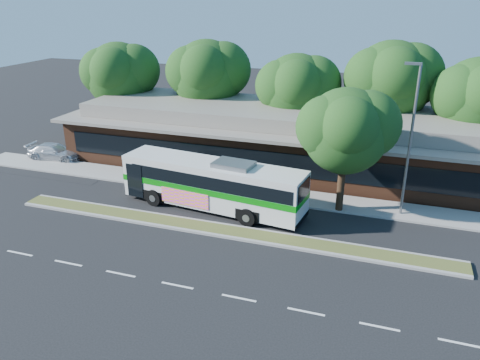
{
  "coord_description": "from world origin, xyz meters",
  "views": [
    {
      "loc": [
        8.53,
        -21.3,
        12.55
      ],
      "look_at": [
        0.16,
        3.59,
        2.0
      ],
      "focal_mm": 35.0,
      "sensor_mm": 36.0,
      "label": 1
    }
  ],
  "objects": [
    {
      "name": "ground",
      "position": [
        0.0,
        0.0,
        0.0
      ],
      "size": [
        120.0,
        120.0,
        0.0
      ],
      "primitive_type": "plane",
      "color": "black",
      "rests_on": "ground"
    },
    {
      "name": "median_strip",
      "position": [
        0.0,
        0.6,
        0.07
      ],
      "size": [
        26.0,
        1.1,
        0.15
      ],
      "primitive_type": "cube",
      "color": "#454F21",
      "rests_on": "ground"
    },
    {
      "name": "sidewalk",
      "position": [
        0.0,
        6.4,
        0.06
      ],
      "size": [
        44.0,
        2.6,
        0.12
      ],
      "primitive_type": "cube",
      "color": "gray",
      "rests_on": "ground"
    },
    {
      "name": "parking_lot",
      "position": [
        -18.0,
        10.0,
        0.01
      ],
      "size": [
        14.0,
        12.0,
        0.01
      ],
      "primitive_type": "cube",
      "color": "black",
      "rests_on": "ground"
    },
    {
      "name": "plaza_building",
      "position": [
        0.0,
        12.99,
        2.13
      ],
      "size": [
        33.2,
        11.2,
        4.45
      ],
      "color": "#552D1A",
      "rests_on": "ground"
    },
    {
      "name": "lamp_post",
      "position": [
        9.56,
        6.0,
        4.9
      ],
      "size": [
        0.93,
        0.18,
        9.07
      ],
      "color": "slate",
      "rests_on": "ground"
    },
    {
      "name": "tree_bg_a",
      "position": [
        -14.58,
        15.14,
        5.87
      ],
      "size": [
        6.47,
        5.8,
        8.63
      ],
      "color": "black",
      "rests_on": "ground"
    },
    {
      "name": "tree_bg_b",
      "position": [
        -6.57,
        16.14,
        6.14
      ],
      "size": [
        6.69,
        6.0,
        9.0
      ],
      "color": "black",
      "rests_on": "ground"
    },
    {
      "name": "tree_bg_c",
      "position": [
        1.4,
        15.13,
        5.59
      ],
      "size": [
        6.24,
        5.6,
        8.26
      ],
      "color": "black",
      "rests_on": "ground"
    },
    {
      "name": "tree_bg_d",
      "position": [
        8.45,
        16.15,
        6.42
      ],
      "size": [
        6.91,
        6.2,
        9.37
      ],
      "color": "black",
      "rests_on": "ground"
    },
    {
      "name": "transit_bus",
      "position": [
        -1.47,
        3.28,
        1.83
      ],
      "size": [
        11.89,
        3.89,
        3.28
      ],
      "rotation": [
        0.0,
        0.0,
        -0.12
      ],
      "color": "silver",
      "rests_on": "ground"
    },
    {
      "name": "sedan",
      "position": [
        -17.0,
        7.8,
        0.64
      ],
      "size": [
        4.55,
        2.21,
        1.28
      ],
      "primitive_type": "imported",
      "rotation": [
        0.0,
        0.0,
        1.67
      ],
      "color": "silver",
      "rests_on": "ground"
    },
    {
      "name": "sidewalk_tree",
      "position": [
        6.36,
        5.48,
        5.24
      ],
      "size": [
        5.6,
        5.03,
        7.63
      ],
      "color": "black",
      "rests_on": "ground"
    }
  ]
}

